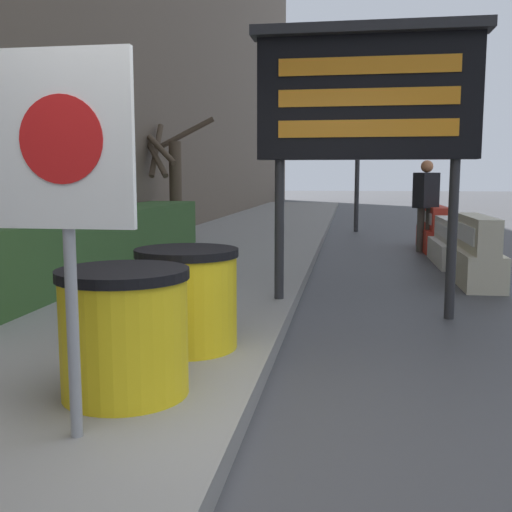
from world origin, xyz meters
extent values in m
plane|color=#3F3F42|center=(0.00, 0.00, 0.00)|extent=(120.00, 120.00, 0.00)
cube|color=#335628|center=(-2.91, 4.93, 0.57)|extent=(0.90, 7.44, 0.82)
cylinder|color=#4C3D2D|center=(-2.98, 9.10, 1.16)|extent=(0.26, 0.26, 2.01)
cylinder|color=#4C3D2D|center=(-3.07, 9.81, 2.32)|extent=(1.48, 0.33, 0.85)
cylinder|color=#4C3D2D|center=(-3.16, 8.76, 1.99)|extent=(0.74, 0.51, 0.66)
cylinder|color=#4C3D2D|center=(-3.27, 8.78, 1.83)|extent=(0.70, 0.72, 0.84)
cylinder|color=#4C3D2D|center=(-3.37, 9.08, 1.99)|extent=(0.15, 0.87, 1.13)
cylinder|color=yellow|center=(-0.75, 0.44, 0.51)|extent=(0.75, 0.75, 0.70)
cylinder|color=black|center=(-0.75, 0.44, 0.89)|extent=(0.78, 0.78, 0.06)
cylinder|color=yellow|center=(-0.64, 1.46, 0.51)|extent=(0.75, 0.75, 0.70)
cylinder|color=black|center=(-0.64, 1.46, 0.89)|extent=(0.78, 0.78, 0.06)
cylinder|color=gray|center=(-0.78, -0.17, 0.89)|extent=(0.06, 0.06, 1.47)
cube|color=white|center=(-0.78, -0.19, 1.63)|extent=(0.69, 0.04, 0.84)
cylinder|color=red|center=(-0.78, -0.21, 1.63)|extent=(0.42, 0.01, 0.42)
cylinder|color=#28282B|center=(-0.17, 3.40, 0.81)|extent=(0.10, 0.10, 1.63)
cylinder|color=#28282B|center=(1.60, 3.40, 0.81)|extent=(0.10, 0.10, 1.63)
cube|color=black|center=(0.71, 3.40, 2.23)|extent=(2.21, 0.24, 1.21)
cube|color=#28282B|center=(0.71, 3.33, 2.89)|extent=(2.33, 0.34, 0.10)
cube|color=orange|center=(0.71, 3.27, 2.54)|extent=(1.77, 0.02, 0.17)
cube|color=orange|center=(0.71, 3.27, 2.23)|extent=(1.77, 0.02, 0.17)
cube|color=orange|center=(0.71, 3.27, 1.93)|extent=(1.77, 0.02, 0.17)
cube|color=beige|center=(2.27, 5.53, 0.23)|extent=(0.50, 1.63, 0.47)
cube|color=beige|center=(2.27, 5.53, 0.70)|extent=(0.30, 1.63, 0.47)
cube|color=white|center=(2.11, 5.53, 0.70)|extent=(0.02, 1.31, 0.23)
cube|color=silver|center=(2.27, 7.45, 0.19)|extent=(0.57, 1.79, 0.38)
cube|color=silver|center=(2.27, 7.45, 0.57)|extent=(0.34, 1.79, 0.38)
cube|color=white|center=(2.08, 7.45, 0.57)|extent=(0.02, 1.43, 0.19)
cube|color=red|center=(2.27, 9.43, 0.22)|extent=(0.57, 1.69, 0.44)
cube|color=red|center=(2.27, 9.43, 0.65)|extent=(0.34, 1.69, 0.44)
cube|color=white|center=(2.09, 9.43, 0.65)|extent=(0.02, 1.35, 0.22)
cube|color=black|center=(2.40, 11.84, 0.02)|extent=(0.37, 0.37, 0.04)
cone|color=orange|center=(2.40, 11.84, 0.35)|extent=(0.30, 0.30, 0.63)
cylinder|color=white|center=(2.40, 11.84, 0.39)|extent=(0.17, 0.17, 0.09)
cylinder|color=#2D2D30|center=(0.74, 13.30, 1.91)|extent=(0.12, 0.12, 3.82)
cube|color=#23281E|center=(0.74, 13.14, 3.40)|extent=(0.28, 0.28, 0.84)
sphere|color=#360605|center=(0.74, 12.99, 3.68)|extent=(0.15, 0.15, 0.15)
sphere|color=gold|center=(0.74, 12.99, 3.40)|extent=(0.15, 0.15, 0.15)
sphere|color=black|center=(0.74, 12.99, 3.12)|extent=(0.15, 0.15, 0.15)
cylinder|color=#514C42|center=(1.94, 9.09, 0.43)|extent=(0.14, 0.14, 0.86)
cylinder|color=#514C42|center=(2.10, 9.09, 0.43)|extent=(0.14, 0.14, 0.86)
cube|color=black|center=(2.02, 9.09, 1.19)|extent=(0.53, 0.52, 0.68)
sphere|color=#C7794C|center=(2.02, 9.09, 1.65)|extent=(0.24, 0.24, 0.24)
camera|label=1|loc=(0.56, -2.87, 1.45)|focal=42.00mm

